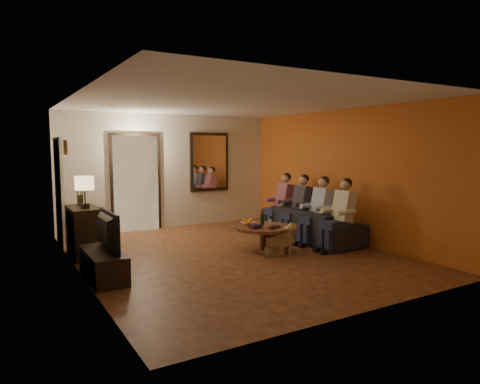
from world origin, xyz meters
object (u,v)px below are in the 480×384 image
tv (102,231)px  person_d (282,206)px  dresser (84,232)px  sofa (313,224)px  laptop (277,227)px  person_c (299,209)px  person_b (319,213)px  dog (280,238)px  wine_bottle (262,217)px  tv_stand (103,265)px  bowl (248,223)px  coffee_table (263,239)px  table_lamp (85,192)px  person_a (341,217)px

tv → person_d: size_ratio=0.81×
dresser → sofa: size_ratio=0.44×
laptop → person_c: bearing=4.4°
dresser → person_b: (4.08, -1.27, 0.17)m
dog → laptop: (-0.02, 0.07, 0.18)m
wine_bottle → dresser: bearing=159.0°
tv_stand → person_d: size_ratio=0.99×
person_d → laptop: 1.83m
bowl → wine_bottle: (0.23, -0.12, 0.12)m
sofa → wine_bottle: 1.33m
person_c → person_d: bearing=90.0°
dog → laptop: bearing=120.9°
person_c → coffee_table: 1.40m
dresser → tv_stand: (0.00, -1.41, -0.23)m
tv_stand → dog: 2.96m
dresser → sofa: 4.29m
person_c → wine_bottle: size_ratio=3.87×
sofa → person_b: bearing=160.6°
dresser → table_lamp: table_lamp is taller
coffee_table → laptop: laptop is taller
sofa → person_b: size_ratio=1.82×
person_b → wine_bottle: 1.20m
table_lamp → tv: table_lamp is taller
coffee_table → wine_bottle: bearing=63.4°
tv → coffee_table: bearing=-85.9°
tv → person_c: (4.08, 0.74, -0.08)m
sofa → coffee_table: sofa is taller
dresser → wine_bottle: (2.89, -1.11, 0.18)m
person_b → dog: person_b is taller
laptop → sofa: bearing=-8.5°
dresser → tv: size_ratio=0.98×
tv_stand → laptop: bearing=-1.5°
person_c → person_d: same height
coffee_table → wine_bottle: 0.40m
laptop → person_b: bearing=-20.4°
person_d → wine_bottle: person_d is taller
tv_stand → person_a: person_a is taller
bowl → table_lamp: bearing=163.8°
person_c → dog: person_c is taller
tv → bowl: size_ratio=3.77×
tv_stand → bowl: 2.71m
tv_stand → coffee_table: coffee_table is taller
person_b → person_d: 1.20m
tv → bowl: tv is taller
wine_bottle → tv: bearing=-174.0°
sofa → wine_bottle: size_ratio=7.04×
person_b → wine_bottle: person_b is taller
dog → bowl: bearing=133.7°
tv → sofa: bearing=-83.9°
coffee_table → person_a: bearing=-28.0°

